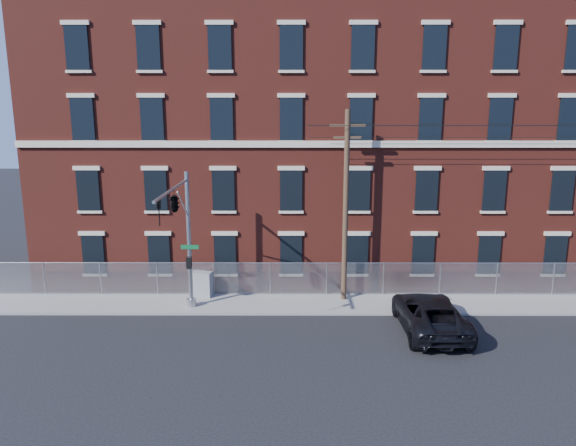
{
  "coord_description": "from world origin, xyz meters",
  "views": [
    {
      "loc": [
        -0.93,
        -21.56,
        10.16
      ],
      "look_at": [
        -0.99,
        4.0,
        4.64
      ],
      "focal_mm": 33.19,
      "sensor_mm": 36.0,
      "label": 1
    }
  ],
  "objects_px": {
    "pickup_truck": "(430,314)",
    "utility_cabinet": "(202,284)",
    "traffic_signal_mast": "(178,215)",
    "utility_pole_near": "(346,203)"
  },
  "relations": [
    {
      "from": "utility_pole_near",
      "to": "pickup_truck",
      "type": "distance_m",
      "value": 6.97
    },
    {
      "from": "pickup_truck",
      "to": "utility_cabinet",
      "type": "relative_size",
      "value": 4.32
    },
    {
      "from": "traffic_signal_mast",
      "to": "utility_pole_near",
      "type": "bearing_deg",
      "value": 23.14
    },
    {
      "from": "traffic_signal_mast",
      "to": "utility_pole_near",
      "type": "relative_size",
      "value": 0.7
    },
    {
      "from": "utility_pole_near",
      "to": "pickup_truck",
      "type": "relative_size",
      "value": 1.68
    },
    {
      "from": "utility_pole_near",
      "to": "utility_cabinet",
      "type": "xyz_separation_m",
      "value": [
        -7.69,
        0.4,
        -4.53
      ]
    },
    {
      "from": "pickup_truck",
      "to": "utility_cabinet",
      "type": "distance_m",
      "value": 12.08
    },
    {
      "from": "utility_pole_near",
      "to": "utility_cabinet",
      "type": "distance_m",
      "value": 8.93
    },
    {
      "from": "utility_cabinet",
      "to": "pickup_truck",
      "type": "bearing_deg",
      "value": -7.72
    },
    {
      "from": "traffic_signal_mast",
      "to": "pickup_truck",
      "type": "height_order",
      "value": "traffic_signal_mast"
    }
  ]
}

